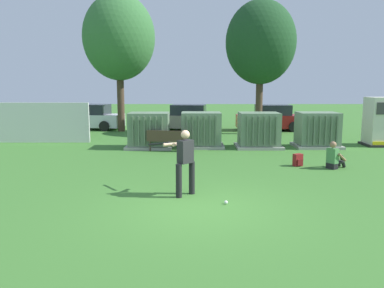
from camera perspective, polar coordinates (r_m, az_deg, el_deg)
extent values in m
plane|color=#3D752D|center=(9.37, 0.92, -9.37)|extent=(96.00, 96.00, 0.00)
cube|color=silver|center=(20.90, -21.36, 2.93)|extent=(4.80, 0.12, 2.00)
cube|color=#9E9B93|center=(18.10, -6.41, -0.34)|extent=(2.10, 1.70, 0.12)
cube|color=slate|center=(17.99, -6.46, 2.21)|extent=(1.80, 1.40, 1.50)
cube|color=#5B7056|center=(17.33, -8.83, 1.91)|extent=(0.06, 0.12, 1.27)
cube|color=#5B7056|center=(17.29, -7.99, 1.91)|extent=(0.06, 0.12, 1.27)
cube|color=#5B7056|center=(17.26, -7.15, 1.92)|extent=(0.06, 0.12, 1.27)
cube|color=#5B7056|center=(17.23, -6.31, 1.92)|extent=(0.06, 0.12, 1.27)
cube|color=#5B7056|center=(17.21, -5.47, 1.92)|extent=(0.06, 0.12, 1.27)
cube|color=#5B7056|center=(17.18, -4.62, 1.92)|extent=(0.06, 0.12, 1.27)
cube|color=#9E9B93|center=(18.18, 1.16, -0.25)|extent=(2.10, 1.70, 0.12)
cube|color=slate|center=(18.07, 1.17, 2.29)|extent=(1.80, 1.40, 1.50)
cube|color=#5B7056|center=(17.31, -0.88, 2.00)|extent=(0.06, 0.12, 1.27)
cube|color=#5B7056|center=(17.31, -0.04, 2.00)|extent=(0.06, 0.12, 1.27)
cube|color=#5B7056|center=(17.31, 0.81, 2.00)|extent=(0.06, 0.12, 1.27)
cube|color=#5B7056|center=(17.32, 1.65, 2.00)|extent=(0.06, 0.12, 1.27)
cube|color=#5B7056|center=(17.33, 2.50, 2.00)|extent=(0.06, 0.12, 1.27)
cube|color=#5B7056|center=(17.34, 3.34, 2.00)|extent=(0.06, 0.12, 1.27)
cube|color=#9E9B93|center=(18.28, 9.52, -0.32)|extent=(2.10, 1.70, 0.12)
cube|color=slate|center=(18.17, 9.58, 2.20)|extent=(1.80, 1.40, 1.50)
cube|color=#5B7056|center=(17.33, 7.92, 1.93)|extent=(0.06, 0.12, 1.27)
cube|color=#5B7056|center=(17.37, 8.76, 1.92)|extent=(0.06, 0.12, 1.27)
cube|color=#5B7056|center=(17.41, 9.59, 1.92)|extent=(0.06, 0.12, 1.27)
cube|color=#5B7056|center=(17.45, 10.41, 1.91)|extent=(0.06, 0.12, 1.27)
cube|color=#5B7056|center=(17.50, 11.23, 1.91)|extent=(0.06, 0.12, 1.27)
cube|color=#5B7056|center=(17.55, 12.05, 1.90)|extent=(0.06, 0.12, 1.27)
cube|color=#9E9B93|center=(19.07, 17.59, -0.24)|extent=(2.10, 1.70, 0.12)
cube|color=slate|center=(18.96, 17.70, 2.18)|extent=(1.80, 1.40, 1.50)
cube|color=#5B7056|center=(18.05, 16.50, 1.92)|extent=(0.06, 0.12, 1.27)
cube|color=#5B7056|center=(18.13, 17.28, 1.91)|extent=(0.06, 0.12, 1.27)
cube|color=#5B7056|center=(18.21, 18.04, 1.91)|extent=(0.06, 0.12, 1.27)
cube|color=#5B7056|center=(18.29, 18.80, 1.90)|extent=(0.06, 0.12, 1.27)
cube|color=#5B7056|center=(18.37, 19.55, 1.89)|extent=(0.06, 0.12, 1.27)
cube|color=#5B7056|center=(18.46, 20.30, 1.88)|extent=(0.06, 0.12, 1.27)
cube|color=#262626|center=(20.69, 25.70, -0.04)|extent=(1.60, 1.40, 0.10)
cube|color=beige|center=(20.57, 25.92, 3.12)|extent=(1.40, 1.20, 2.20)
cube|color=#4C3828|center=(17.11, -3.74, 0.49)|extent=(1.84, 0.72, 0.05)
cube|color=#4C3828|center=(16.90, -3.89, 1.22)|extent=(1.78, 0.37, 0.44)
cylinder|color=#4C3828|center=(17.48, -6.05, -0.16)|extent=(0.06, 0.06, 0.42)
cylinder|color=#4C3828|center=(17.11, -1.13, -0.30)|extent=(0.06, 0.06, 0.42)
cylinder|color=#4C3828|center=(17.21, -6.32, -0.30)|extent=(0.06, 0.06, 0.42)
cylinder|color=#4C3828|center=(16.84, -1.32, -0.45)|extent=(0.06, 0.06, 0.42)
cylinder|color=black|center=(10.10, -2.10, -5.42)|extent=(0.16, 0.16, 0.88)
cylinder|color=black|center=(10.42, -0.19, -4.96)|extent=(0.16, 0.16, 0.88)
cube|color=#262628|center=(10.11, -1.14, -1.11)|extent=(0.45, 0.45, 0.60)
sphere|color=#DBAD89|center=(10.04, -1.15, 1.39)|extent=(0.23, 0.23, 0.23)
cylinder|color=#DBAD89|center=(10.29, -2.97, -0.05)|extent=(0.52, 0.32, 0.09)
cylinder|color=#DBAD89|center=(10.41, -2.24, 0.06)|extent=(0.31, 0.53, 0.09)
cylinder|color=black|center=(10.86, -5.06, 0.01)|extent=(0.65, 0.64, 0.21)
sphere|color=black|center=(10.53, -3.55, 0.16)|extent=(0.08, 0.08, 0.08)
sphere|color=white|center=(9.68, 4.84, -8.50)|extent=(0.09, 0.09, 0.09)
cube|color=black|center=(14.38, 19.64, -3.02)|extent=(0.39, 0.42, 0.20)
cube|color=#4C8C4C|center=(14.32, 19.72, -1.61)|extent=(0.38, 0.42, 0.52)
sphere|color=#9E7051|center=(14.25, 19.80, -0.07)|extent=(0.22, 0.22, 0.22)
cylinder|color=black|center=(14.59, 19.89, -2.39)|extent=(0.45, 0.35, 0.13)
cylinder|color=black|center=(14.77, 20.42, -2.27)|extent=(0.31, 0.26, 0.46)
cylinder|color=black|center=(14.48, 20.52, -2.51)|extent=(0.45, 0.35, 0.13)
cylinder|color=black|center=(14.66, 21.04, -2.39)|extent=(0.31, 0.26, 0.46)
cylinder|color=#9E7051|center=(14.63, 19.51, -1.56)|extent=(0.39, 0.29, 0.32)
cylinder|color=#9E7051|center=(14.36, 20.97, -1.83)|extent=(0.39, 0.29, 0.32)
cube|color=maroon|center=(14.47, 15.06, -2.25)|extent=(0.37, 0.31, 0.44)
cube|color=maroon|center=(14.39, 15.38, -2.60)|extent=(0.23, 0.15, 0.22)
cylinder|color=#4C3828|center=(24.47, -10.54, 5.92)|extent=(0.43, 0.43, 3.50)
ellipsoid|color=#387038|center=(24.60, -10.80, 15.10)|extent=(4.31, 4.31, 5.12)
cylinder|color=#4C3828|center=(23.15, 9.61, 5.47)|extent=(0.40, 0.40, 3.25)
ellipsoid|color=#1E4723|center=(23.23, 9.85, 14.46)|extent=(3.99, 3.99, 4.74)
cube|color=silver|center=(26.06, -14.88, 3.36)|extent=(4.41, 2.30, 0.80)
cube|color=#262B33|center=(25.95, -14.64, 4.94)|extent=(2.31, 1.85, 0.64)
cylinder|color=black|center=(25.87, -18.26, 2.59)|extent=(0.67, 0.31, 0.64)
cylinder|color=black|center=(27.39, -16.67, 2.99)|extent=(0.67, 0.31, 0.64)
cylinder|color=black|center=(24.81, -12.86, 2.57)|extent=(0.67, 0.31, 0.64)
cylinder|color=black|center=(26.40, -11.53, 2.98)|extent=(0.67, 0.31, 0.64)
cube|color=gray|center=(24.80, -1.02, 3.39)|extent=(4.40, 2.27, 0.80)
cube|color=#262B33|center=(24.72, -0.68, 5.05)|extent=(2.30, 1.84, 0.64)
cylinder|color=black|center=(24.23, -4.38, 2.62)|extent=(0.66, 0.31, 0.64)
cylinder|color=black|center=(25.88, -3.58, 3.02)|extent=(0.66, 0.31, 0.64)
cylinder|color=black|center=(23.82, 1.76, 2.54)|extent=(0.66, 0.31, 0.64)
cylinder|color=black|center=(25.50, 2.17, 2.95)|extent=(0.66, 0.31, 0.64)
cube|color=maroon|center=(25.11, 11.20, 3.29)|extent=(4.22, 1.75, 0.80)
cube|color=#262B33|center=(25.08, 11.59, 4.92)|extent=(2.12, 1.58, 0.64)
cylinder|color=black|center=(24.09, 8.50, 2.51)|extent=(0.64, 0.23, 0.64)
cylinder|color=black|center=(25.76, 7.98, 2.93)|extent=(0.64, 0.23, 0.64)
cylinder|color=black|center=(24.58, 14.53, 2.45)|extent=(0.64, 0.23, 0.64)
cylinder|color=black|center=(26.23, 13.64, 2.87)|extent=(0.64, 0.23, 0.64)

